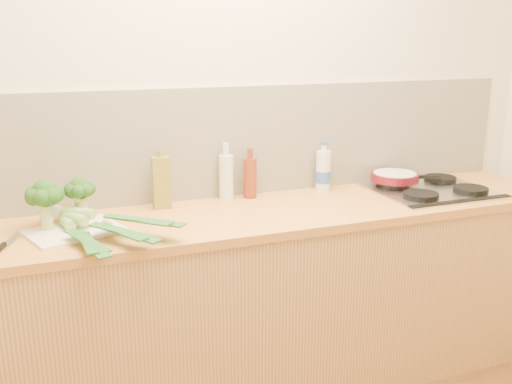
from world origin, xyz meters
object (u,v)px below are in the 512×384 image
Objects in this scene: gas_hob at (431,189)px; chopping_board at (74,231)px; skillet at (395,177)px; chefs_knife at (2,247)px.

gas_hob reaches higher than chopping_board.
gas_hob is 1.65× the size of skillet.
chefs_knife reaches higher than chopping_board.
skillet is at bearing 133.95° from gas_hob.
chefs_knife is at bearing -152.08° from skillet.
chefs_knife is at bearing -176.98° from chopping_board.
skillet is (1.89, 0.25, 0.05)m from chefs_knife.
chopping_board is (-1.76, -0.00, -0.01)m from gas_hob.
chopping_board is at bearing -179.84° from gas_hob.
skillet is (-0.13, 0.14, 0.05)m from gas_hob.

